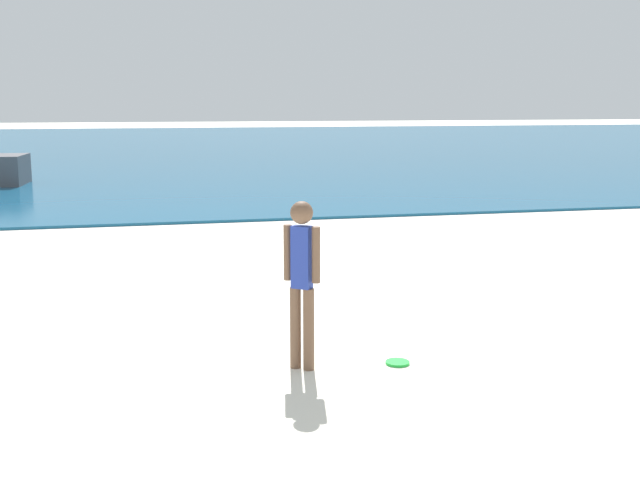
% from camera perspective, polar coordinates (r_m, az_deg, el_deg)
% --- Properties ---
extents(water, '(160.00, 60.00, 0.06)m').
position_cam_1_polar(water, '(46.29, -10.40, 6.80)').
color(water, '#14567F').
rests_on(water, ground).
extents(person_standing, '(0.31, 0.26, 1.59)m').
position_cam_1_polar(person_standing, '(7.26, -1.33, -2.55)').
color(person_standing, brown).
rests_on(person_standing, ground).
extents(frisbee, '(0.23, 0.23, 0.03)m').
position_cam_1_polar(frisbee, '(7.67, 5.65, -8.86)').
color(frisbee, green).
rests_on(frisbee, ground).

